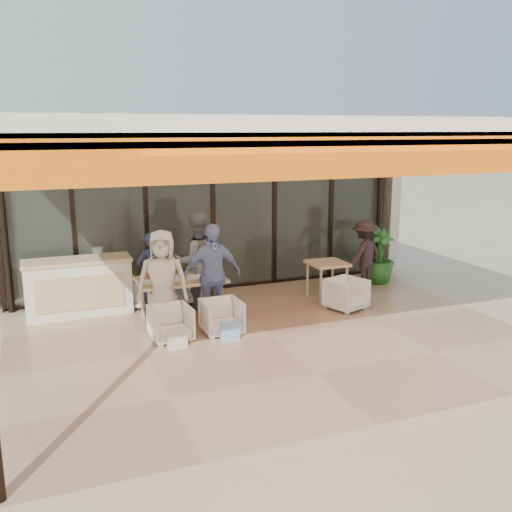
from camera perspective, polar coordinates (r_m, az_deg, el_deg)
The scene contains 21 objects.
ground at distance 9.22m, azimuth 1.51°, elevation -8.19°, with size 70.00×70.00×0.00m, color #C6B293.
terrace_floor at distance 9.22m, azimuth 1.51°, elevation -8.16°, with size 8.00×6.00×0.01m, color tan.
terrace_structure at distance 8.37m, azimuth 2.36°, elevation 12.44°, with size 8.00×6.00×3.40m.
glass_storefront at distance 11.56m, azimuth -4.32°, elevation 4.26°, with size 8.08×0.10×3.20m.
interior_block at distance 13.70m, azimuth -7.27°, elevation 8.16°, with size 9.05×3.62×3.52m.
host_counter at distance 10.60m, azimuth -17.32°, elevation -2.97°, with size 1.85×0.65×1.04m.
dining_table at distance 9.97m, azimuth -7.54°, elevation -2.54°, with size 1.50×0.90×0.93m.
chair_far_left at distance 10.87m, azimuth -10.84°, elevation -3.38°, with size 0.62×0.58×0.64m, color white.
chair_far_right at distance 11.04m, azimuth -6.56°, elevation -2.75°, with size 0.71×0.66×0.73m, color white.
chair_near_left at distance 9.09m, azimuth -8.52°, elevation -6.52°, with size 0.61×0.57×0.63m, color white.
chair_near_right at distance 9.31m, azimuth -3.45°, elevation -5.94°, with size 0.62×0.58×0.63m, color white.
diner_navy at distance 10.28m, azimuth -10.40°, elevation -1.77°, with size 0.55×0.36×1.51m, color #1B1F3D.
diner_grey at distance 10.43m, azimuth -5.91°, elevation -0.55°, with size 0.88×0.69×1.82m, color slate.
diner_cream at distance 9.41m, azimuth -9.33°, elevation -2.50°, with size 0.83×0.54×1.70m, color beige.
diner_periwinkle at distance 9.60m, azimuth -4.44°, elevation -1.90°, with size 1.02×0.43×1.75m, color #7992CB.
tote_bag_cream at distance 8.78m, azimuth -7.87°, elevation -8.22°, with size 0.30×0.10×0.34m, color silver.
tote_bag_blue at distance 9.00m, azimuth -2.63°, elevation -7.58°, with size 0.30×0.10×0.34m, color #99BFD8.
side_table at distance 11.16m, azimuth 7.13°, elevation -1.14°, with size 0.70×0.70×0.74m.
side_chair at distance 10.62m, azimuth 9.02°, elevation -3.65°, with size 0.64×0.60×0.66m, color white.
standing_woman at distance 11.93m, azimuth 10.76°, elevation 0.10°, with size 0.95×0.54×1.47m, color black.
potted_palm at distance 12.50m, azimuth 12.11°, elevation 0.07°, with size 0.69×0.69×1.24m, color #1E5919.
Camera 1 is at (-3.41, -7.92, 3.28)m, focal length 40.00 mm.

